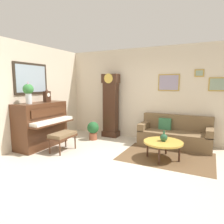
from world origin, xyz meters
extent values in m
cube|color=beige|center=(0.00, 0.00, -0.05)|extent=(6.40, 6.00, 0.10)
cube|color=beige|center=(-2.60, 0.00, 1.40)|extent=(0.10, 4.90, 2.80)
cube|color=#33281E|center=(-2.54, 0.32, 1.85)|extent=(0.03, 1.10, 0.84)
cube|color=#9EB2C1|center=(-2.52, 0.32, 1.85)|extent=(0.01, 0.98, 0.72)
cube|color=beige|center=(0.00, 2.40, 1.40)|extent=(5.30, 0.10, 2.80)
cube|color=#B28E3D|center=(2.05, 2.33, 1.70)|extent=(0.52, 0.03, 0.36)
cube|color=gray|center=(2.05, 2.32, 1.70)|extent=(0.46, 0.01, 0.30)
cube|color=#B28E3D|center=(0.75, 2.33, 1.75)|extent=(0.60, 0.03, 0.48)
cube|color=#998EA8|center=(0.75, 2.32, 1.75)|extent=(0.54, 0.01, 0.42)
cube|color=#B28E3D|center=(1.55, 2.33, 2.00)|extent=(0.24, 0.03, 0.20)
cube|color=gray|center=(1.55, 2.32, 2.00)|extent=(0.18, 0.01, 0.14)
cube|color=brown|center=(1.02, 1.02, 0.00)|extent=(2.10, 1.50, 0.01)
cube|color=#4C2B19|center=(-2.25, 0.32, 0.61)|extent=(0.60, 1.44, 1.21)
cube|color=#4C2B19|center=(-1.82, 0.32, 0.68)|extent=(0.28, 1.38, 0.04)
cube|color=white|center=(-1.82, 0.32, 0.74)|extent=(0.26, 1.32, 0.08)
cube|color=#4C2B19|center=(-1.93, 0.32, 0.98)|extent=(0.03, 1.20, 0.20)
cube|color=#4C2B19|center=(-1.44, 0.24, 0.38)|extent=(0.42, 0.70, 0.04)
cube|color=brown|center=(-1.44, 0.24, 0.44)|extent=(0.40, 0.68, 0.08)
cylinder|color=#4C2B19|center=(-1.28, -0.06, 0.18)|extent=(0.04, 0.04, 0.36)
cylinder|color=#4C2B19|center=(-1.28, 0.54, 0.18)|extent=(0.04, 0.04, 0.36)
cylinder|color=#4C2B19|center=(-1.60, -0.06, 0.18)|extent=(0.04, 0.04, 0.36)
cylinder|color=#4C2B19|center=(-1.60, 0.54, 0.18)|extent=(0.04, 0.04, 0.36)
cube|color=#3D2316|center=(-1.01, 2.10, 0.09)|extent=(0.52, 0.34, 0.18)
cube|color=#3D2316|center=(-1.01, 2.10, 0.89)|extent=(0.44, 0.28, 1.78)
cube|color=#3D2316|center=(-1.01, 2.10, 1.88)|extent=(0.52, 0.32, 0.28)
cylinder|color=gold|center=(-1.01, 1.94, 1.88)|extent=(0.30, 0.02, 0.30)
cylinder|color=gold|center=(-1.01, 2.05, 0.95)|extent=(0.03, 0.03, 0.70)
cube|color=brown|center=(1.04, 1.92, 0.21)|extent=(1.90, 0.80, 0.42)
cube|color=brown|center=(1.04, 2.22, 0.62)|extent=(1.90, 0.20, 0.44)
cube|color=brown|center=(0.18, 1.92, 0.50)|extent=(0.18, 0.80, 0.20)
cube|color=brown|center=(1.90, 1.92, 0.50)|extent=(0.18, 0.80, 0.20)
cube|color=#38754C|center=(0.74, 2.06, 0.58)|extent=(0.34, 0.12, 0.32)
cylinder|color=gold|center=(0.97, 0.83, 0.40)|extent=(0.88, 0.88, 0.04)
torus|color=#3D2316|center=(0.97, 0.83, 0.40)|extent=(0.88, 0.88, 0.04)
cylinder|color=#3D2316|center=(0.97, 1.19, 0.19)|extent=(0.04, 0.04, 0.38)
cylinder|color=#3D2316|center=(1.33, 0.83, 0.19)|extent=(0.04, 0.04, 0.38)
cylinder|color=#3D2316|center=(0.97, 0.47, 0.19)|extent=(0.04, 0.04, 0.38)
cylinder|color=#3D2316|center=(0.61, 0.83, 0.19)|extent=(0.04, 0.04, 0.38)
cube|color=#3D2316|center=(-2.23, 0.56, 1.36)|extent=(0.12, 0.18, 0.30)
cylinder|color=white|center=(-2.17, 0.56, 1.41)|extent=(0.01, 0.11, 0.11)
cone|color=#3D2316|center=(-2.23, 0.56, 1.55)|extent=(0.10, 0.10, 0.08)
cylinder|color=silver|center=(-2.23, -0.06, 1.34)|extent=(0.15, 0.15, 0.26)
sphere|color=#387F3D|center=(-2.23, -0.06, 1.58)|extent=(0.26, 0.26, 0.26)
cone|color=#D199B7|center=(-2.20, -0.08, 1.71)|extent=(0.06, 0.06, 0.16)
cylinder|color=#234C33|center=(0.97, 0.85, 0.43)|extent=(0.09, 0.09, 0.01)
sphere|color=#285638|center=(0.97, 0.85, 0.50)|extent=(0.17, 0.17, 0.17)
cylinder|color=#285638|center=(0.97, 0.85, 0.62)|extent=(0.04, 0.04, 0.08)
cylinder|color=#935138|center=(-1.31, 1.49, 0.11)|extent=(0.24, 0.24, 0.22)
sphere|color=#235B2D|center=(-1.31, 1.49, 0.38)|extent=(0.36, 0.36, 0.36)
camera|label=1|loc=(1.89, -3.61, 1.70)|focal=31.99mm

